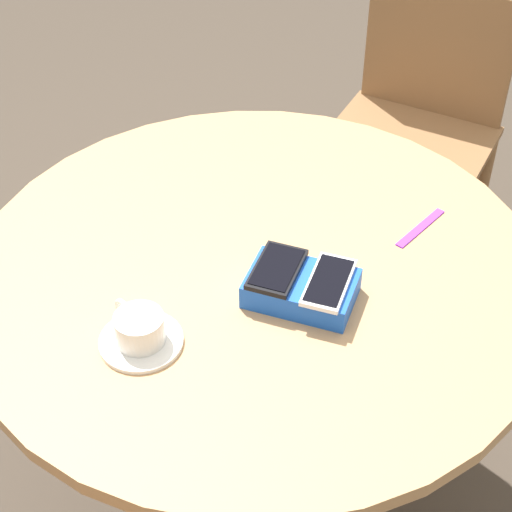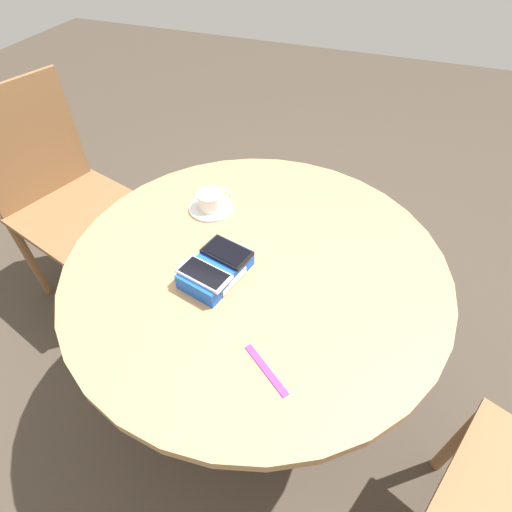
{
  "view_description": "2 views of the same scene",
  "coord_description": "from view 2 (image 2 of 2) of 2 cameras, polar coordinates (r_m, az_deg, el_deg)",
  "views": [
    {
      "loc": [
        -0.12,
        1.16,
        1.76
      ],
      "look_at": [
        0.0,
        0.0,
        0.74
      ],
      "focal_mm": 60.0,
      "sensor_mm": 36.0,
      "label": 1
    },
    {
      "loc": [
        -0.72,
        -0.27,
        1.51
      ],
      "look_at": [
        0.0,
        0.0,
        0.74
      ],
      "focal_mm": 28.0,
      "sensor_mm": 36.0,
      "label": 2
    }
  ],
  "objects": [
    {
      "name": "ground_plane",
      "position": [
        1.7,
        0.0,
        -17.85
      ],
      "size": [
        8.0,
        8.0,
        0.0
      ],
      "primitive_type": "plane",
      "color": "#42382D"
    },
    {
      "name": "saucer",
      "position": [
        1.28,
        -6.43,
        6.88
      ],
      "size": [
        0.14,
        0.14,
        0.01
      ],
      "primitive_type": "cylinder",
      "color": "silver",
      "rests_on": "round_table"
    },
    {
      "name": "lanyard_strap",
      "position": [
        0.91,
        1.46,
        -15.91
      ],
      "size": [
        0.1,
        0.13,
        0.0
      ],
      "primitive_type": "cube",
      "rotation": [
        0.0,
        0.0,
        0.95
      ],
      "color": "purple",
      "rests_on": "round_table"
    },
    {
      "name": "coffee_cup",
      "position": [
        1.26,
        -6.42,
        8.02
      ],
      "size": [
        0.1,
        0.1,
        0.05
      ],
      "color": "silver",
      "rests_on": "saucer"
    },
    {
      "name": "phone_black",
      "position": [
        1.06,
        -4.19,
        0.56
      ],
      "size": [
        0.1,
        0.14,
        0.01
      ],
      "color": "black",
      "rests_on": "phone_box"
    },
    {
      "name": "round_table",
      "position": [
        1.19,
        0.0,
        -4.54
      ],
      "size": [
        1.06,
        1.06,
        0.72
      ],
      "color": "#2D2D2D",
      "rests_on": "ground_plane"
    },
    {
      "name": "phone_white",
      "position": [
        1.01,
        -7.43,
        -2.54
      ],
      "size": [
        0.1,
        0.15,
        0.01
      ],
      "color": "silver",
      "rests_on": "phone_box"
    },
    {
      "name": "chair_near_window",
      "position": [
        1.87,
        -25.45,
        7.34
      ],
      "size": [
        0.56,
        0.56,
        0.94
      ],
      "color": "brown",
      "rests_on": "ground_plane"
    },
    {
      "name": "phone_box",
      "position": [
        1.06,
        -5.71,
        -1.96
      ],
      "size": [
        0.21,
        0.16,
        0.05
      ],
      "color": "blue",
      "rests_on": "round_table"
    }
  ]
}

